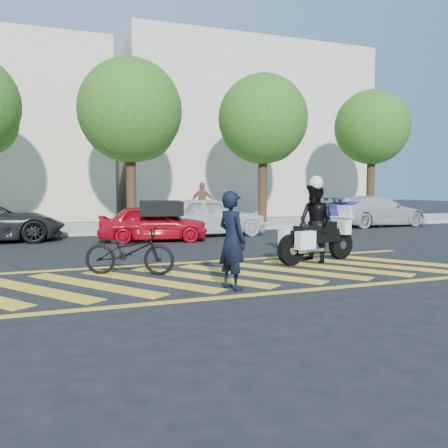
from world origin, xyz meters
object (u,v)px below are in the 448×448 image
object	(u,v)px
red_convertible	(153,223)
parked_right	(354,214)
police_motorcycle	(316,238)
bicycle	(130,251)
parked_mid_right	(209,216)
officer_bike	(232,240)
parked_far_right	(376,211)
officer_moto	(315,223)

from	to	relation	value
red_convertible	parked_right	size ratio (longest dim) A/B	1.03
police_motorcycle	parked_right	size ratio (longest dim) A/B	0.68
bicycle	parked_right	world-z (taller)	parked_right
parked_mid_right	parked_right	world-z (taller)	parked_mid_right
red_convertible	police_motorcycle	bearing A→B (deg)	-144.10
officer_bike	parked_far_right	xyz separation A→B (m)	(11.61, 10.51, -0.19)
officer_moto	parked_right	world-z (taller)	officer_moto
bicycle	red_convertible	distance (m)	6.25
officer_bike	parked_right	size ratio (longest dim) A/B	0.50
bicycle	parked_right	distance (m)	14.47
police_motorcycle	officer_moto	bearing A→B (deg)	136.42
officer_moto	parked_mid_right	bearing A→B (deg)	169.45
bicycle	parked_far_right	bearing A→B (deg)	-33.08
officer_bike	parked_mid_right	world-z (taller)	officer_bike
police_motorcycle	officer_moto	world-z (taller)	officer_moto
officer_bike	red_convertible	bearing A→B (deg)	-20.47
police_motorcycle	red_convertible	size ratio (longest dim) A/B	0.66
officer_bike	parked_far_right	world-z (taller)	officer_bike
officer_bike	parked_mid_right	distance (m)	9.49
police_motorcycle	parked_mid_right	distance (m)	6.94
bicycle	red_convertible	xyz separation A→B (m)	(1.81, 5.99, 0.13)
parked_far_right	police_motorcycle	bearing A→B (deg)	132.78
police_motorcycle	officer_moto	size ratio (longest dim) A/B	1.24
parked_right	parked_far_right	xyz separation A→B (m)	(1.31, 0.08, 0.13)
red_convertible	parked_far_right	xyz separation A→B (m)	(11.34, 2.40, 0.08)
parked_far_right	parked_mid_right	bearing A→B (deg)	97.13
officer_moto	bicycle	bearing A→B (deg)	-103.57
officer_bike	police_motorcycle	distance (m)	3.85
officer_moto	parked_far_right	size ratio (longest dim) A/B	0.40
bicycle	parked_right	size ratio (longest dim) A/B	0.54
bicycle	parked_far_right	size ratio (longest dim) A/B	0.39
red_convertible	officer_bike	bearing A→B (deg)	-171.94
parked_right	police_motorcycle	bearing A→B (deg)	137.20
red_convertible	parked_right	world-z (taller)	red_convertible
parked_far_right	officer_moto	bearing A→B (deg)	132.68
officer_bike	officer_moto	bearing A→B (deg)	-73.55
bicycle	parked_far_right	xyz separation A→B (m)	(13.15, 8.39, 0.21)
officer_bike	officer_moto	world-z (taller)	officer_moto
parked_right	parked_far_right	size ratio (longest dim) A/B	0.73
police_motorcycle	red_convertible	world-z (taller)	red_convertible
parked_mid_right	officer_moto	bearing A→B (deg)	-179.59
bicycle	parked_far_right	distance (m)	15.60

